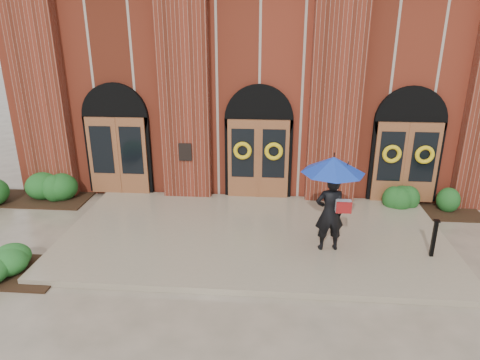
# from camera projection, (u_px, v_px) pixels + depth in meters

# --- Properties ---
(ground) EXTENTS (90.00, 90.00, 0.00)m
(ground) POSITION_uv_depth(u_px,v_px,m) (253.00, 240.00, 11.29)
(ground) COLOR gray
(ground) RESTS_ON ground
(landing) EXTENTS (10.00, 5.30, 0.15)m
(landing) POSITION_uv_depth(u_px,v_px,m) (253.00, 235.00, 11.40)
(landing) COLOR gray
(landing) RESTS_ON ground
(church_building) EXTENTS (16.20, 12.53, 7.00)m
(church_building) POSITION_uv_depth(u_px,v_px,m) (265.00, 71.00, 18.31)
(church_building) COLOR maroon
(church_building) RESTS_ON ground
(man_with_umbrella) EXTENTS (1.67, 1.67, 2.37)m
(man_with_umbrella) POSITION_uv_depth(u_px,v_px,m) (332.00, 186.00, 10.00)
(man_with_umbrella) COLOR black
(man_with_umbrella) RESTS_ON landing
(metal_post) EXTENTS (0.13, 0.13, 0.94)m
(metal_post) POSITION_uv_depth(u_px,v_px,m) (434.00, 237.00, 10.06)
(metal_post) COLOR black
(metal_post) RESTS_ON landing
(hedge_wall_left) EXTENTS (3.19, 1.28, 0.82)m
(hedge_wall_left) POSITION_uv_depth(u_px,v_px,m) (33.00, 188.00, 13.76)
(hedge_wall_left) COLOR #1B521C
(hedge_wall_left) RESTS_ON ground
(hedge_wall_right) EXTENTS (2.77, 1.11, 0.71)m
(hedge_wall_right) POSITION_uv_depth(u_px,v_px,m) (430.00, 202.00, 12.83)
(hedge_wall_right) COLOR #1B4C1A
(hedge_wall_right) RESTS_ON ground
(hedge_front_left) EXTENTS (1.52, 1.31, 0.54)m
(hedge_front_left) POSITION_uv_depth(u_px,v_px,m) (25.00, 263.00, 9.71)
(hedge_front_left) COLOR #1F5A20
(hedge_front_left) RESTS_ON ground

